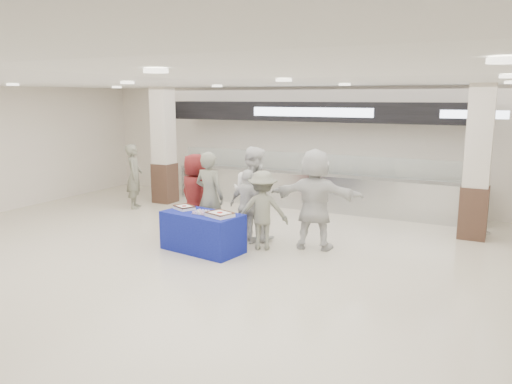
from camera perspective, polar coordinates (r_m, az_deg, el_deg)
The scene contains 15 objects.
ground at distance 8.81m, azimuth -6.09°, elevation -8.65°, with size 14.00×14.00×0.00m, color beige.
serving_line at distance 13.26m, azimuth 6.70°, elevation 3.08°, with size 8.70×0.85×2.80m.
column_left at distance 14.12m, azimuth -10.49°, elevation 4.96°, with size 0.55×0.55×3.20m.
column_right at distance 11.22m, azimuth 23.96°, elevation 2.73°, with size 0.55×0.55×3.20m.
display_table at distance 9.66m, azimuth -6.12°, elevation -4.56°, with size 1.55×0.78×0.75m, color navy.
sheet_cake_left at distance 9.92m, azimuth -8.20°, elevation -1.71°, with size 0.47×0.43×0.08m.
sheet_cake_right at distance 9.24m, azimuth -4.15°, elevation -2.53°, with size 0.55×0.49×0.10m.
cupcake_tray at distance 9.49m, azimuth -6.12°, elevation -2.32°, with size 0.35×0.27×0.06m.
civilian_maroon at distance 10.68m, azimuth -7.01°, elevation -0.33°, with size 0.86×0.56×1.75m, color maroon.
soldier_a at distance 10.25m, azimuth -5.32°, elevation -0.52°, with size 0.67×0.44×1.84m, color slate.
chef_tall at distance 10.30m, azimuth -0.35°, elevation -0.15°, with size 0.94×0.73×1.94m, color white.
chef_short at distance 10.07m, azimuth -0.92°, elevation -1.65°, with size 0.88×0.37×1.50m, color white.
soldier_b at distance 9.63m, azimuth 0.75°, elevation -2.11°, with size 1.00×0.57×1.54m, color slate.
civilian_white at distance 9.69m, azimuth 6.74°, elevation -0.81°, with size 1.83×0.58×1.97m, color silver.
soldier_bg at distance 13.62m, azimuth -13.74°, elevation 1.75°, with size 0.62×0.41×1.71m, color slate.
Camera 1 is at (4.59, -6.92, 2.92)m, focal length 35.00 mm.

